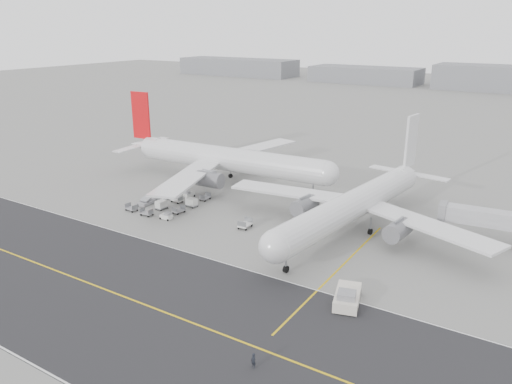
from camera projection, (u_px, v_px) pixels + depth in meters
The scene contains 9 objects.
ground at pixel (168, 240), 87.63m from camera, with size 700.00×700.00×0.00m, color gray.
taxiway at pixel (109, 291), 70.64m from camera, with size 220.00×59.00×0.03m.
airliner_a at pixel (224, 159), 118.24m from camera, with size 57.81×57.06×19.93m.
airliner_b at pixel (356, 204), 89.76m from camera, with size 51.98×52.86×18.28m.
pushback_tug at pixel (347, 297), 67.10m from camera, with size 4.87×8.87×2.51m.
jet_bridge at pixel (489, 220), 84.64m from camera, with size 16.72×4.64×6.25m.
gse_cluster at pixel (169, 205), 104.22m from camera, with size 16.53×20.29×1.88m, color gray, non-canonical shape.
stray_dolly at pixel (245, 228), 92.67m from camera, with size 1.79×2.91×1.79m, color silver, non-canonical shape.
ground_crew_a at pixel (253, 361), 54.58m from camera, with size 0.66×0.43×1.81m, color black.
Camera 1 is at (55.80, -59.97, 35.78)m, focal length 35.00 mm.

